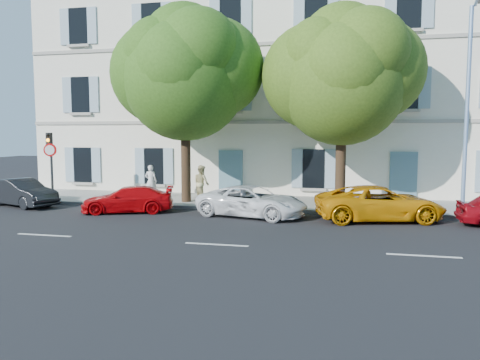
% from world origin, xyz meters
% --- Properties ---
extents(ground, '(90.00, 90.00, 0.00)m').
position_xyz_m(ground, '(0.00, 0.00, 0.00)').
color(ground, black).
extents(sidewalk, '(36.00, 4.50, 0.15)m').
position_xyz_m(sidewalk, '(0.00, 4.45, 0.07)').
color(sidewalk, '#A09E96').
rests_on(sidewalk, ground).
extents(kerb, '(36.00, 0.16, 0.16)m').
position_xyz_m(kerb, '(0.00, 2.28, 0.08)').
color(kerb, '#9E998E').
rests_on(kerb, ground).
extents(building, '(28.00, 7.00, 12.00)m').
position_xyz_m(building, '(0.00, 10.20, 6.00)').
color(building, white).
rests_on(building, ground).
extents(car_dark_sedan, '(4.14, 2.58, 1.29)m').
position_xyz_m(car_dark_sedan, '(-10.97, 1.30, 0.64)').
color(car_dark_sedan, black).
rests_on(car_dark_sedan, ground).
extents(car_red_coupe, '(4.20, 2.74, 1.13)m').
position_xyz_m(car_red_coupe, '(-5.34, 0.85, 0.57)').
color(car_red_coupe, '#B80509').
rests_on(car_red_coupe, ground).
extents(car_white_coupe, '(4.90, 3.09, 1.26)m').
position_xyz_m(car_white_coupe, '(0.10, 1.04, 0.63)').
color(car_white_coupe, white).
rests_on(car_white_coupe, ground).
extents(car_yellow_supercar, '(5.34, 3.40, 1.37)m').
position_xyz_m(car_yellow_supercar, '(5.14, 1.26, 0.69)').
color(car_yellow_supercar, orange).
rests_on(car_yellow_supercar, ground).
extents(tree_left, '(5.80, 5.80, 8.98)m').
position_xyz_m(tree_left, '(-3.62, 3.50, 5.93)').
color(tree_left, '#3A2819').
rests_on(tree_left, sidewalk).
extents(tree_right, '(5.54, 5.54, 8.54)m').
position_xyz_m(tree_right, '(3.59, 3.57, 5.63)').
color(tree_right, '#3A2819').
rests_on(tree_right, sidewalk).
extents(traffic_light, '(0.26, 0.37, 3.29)m').
position_xyz_m(traffic_light, '(-10.47, 2.89, 2.53)').
color(traffic_light, '#383A3D').
rests_on(traffic_light, sidewalk).
extents(road_sign, '(0.63, 0.20, 2.77)m').
position_xyz_m(road_sign, '(-10.35, 2.72, 2.14)').
color(road_sign, '#383A3D').
rests_on(road_sign, sidewalk).
extents(street_lamp, '(0.33, 1.77, 8.26)m').
position_xyz_m(street_lamp, '(8.47, 2.53, 4.83)').
color(street_lamp, '#7293BF').
rests_on(street_lamp, sidewalk).
extents(pedestrian_a, '(0.66, 0.48, 1.67)m').
position_xyz_m(pedestrian_a, '(-5.82, 4.40, 0.98)').
color(pedestrian_a, silver).
rests_on(pedestrian_a, sidewalk).
extents(pedestrian_b, '(1.07, 1.06, 1.74)m').
position_xyz_m(pedestrian_b, '(-2.93, 3.78, 1.02)').
color(pedestrian_b, tan).
rests_on(pedestrian_b, sidewalk).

